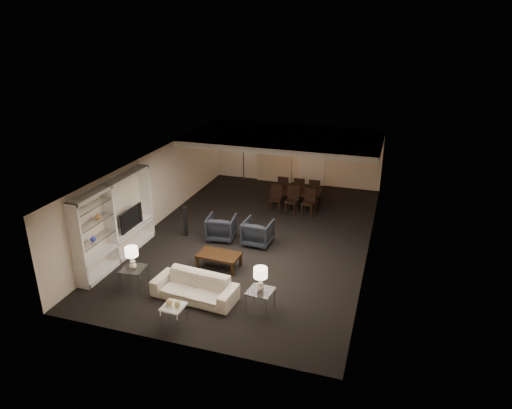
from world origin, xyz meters
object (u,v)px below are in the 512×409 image
object	(u,v)px
chair_nm	(292,201)
chair_nr	(308,203)
chair_fm	(300,189)
marble_table	(174,315)
television	(128,218)
chair_nl	(275,199)
chair_fl	(284,187)
coffee_table	(219,261)
table_lamp_right	(260,280)
chair_fr	(315,190)
vase_amber	(98,216)
side_table_right	(260,300)
armchair_right	(258,232)
pendant_light	(292,151)
side_table_left	(134,278)
armchair_left	(221,227)
floor_speaker	(185,221)
floor_lamp	(243,163)
vase_blue	(93,238)
table_lamp_left	(132,258)
dining_table	(296,198)
sofa	(195,287)

from	to	relation	value
chair_nm	chair_nr	world-z (taller)	same
chair_nm	chair_fm	world-z (taller)	same
marble_table	television	size ratio (longest dim) A/B	0.45
chair_nl	chair_fl	distance (m)	1.30
coffee_table	chair_fl	xyz separation A→B (m)	(0.41, 5.71, 0.26)
table_lamp_right	chair_fr	xyz separation A→B (m)	(-0.09, 7.31, -0.37)
vase_amber	chair_fm	bearing A→B (deg)	60.15
side_table_right	armchair_right	bearing A→B (deg)	108.43
pendant_light	chair_nm	distance (m)	1.96
side_table_left	chair_fr	size ratio (longest dim) A/B	0.61
armchair_left	floor_speaker	bearing A→B (deg)	-1.92
floor_speaker	chair_fr	distance (m)	5.34
vase_amber	chair_nl	xyz separation A→B (m)	(3.33, 5.55, -1.17)
chair_fl	floor_lamp	size ratio (longest dim) A/B	0.63
side_table_right	chair_fl	distance (m)	7.43
vase_blue	floor_speaker	xyz separation A→B (m)	(1.15, 3.04, -0.64)
side_table_left	television	distance (m)	2.27
side_table_left	table_lamp_right	world-z (taller)	table_lamp_right
chair_nl	chair_nr	size ratio (longest dim) A/B	1.00
armchair_right	table_lamp_left	xyz separation A→B (m)	(-2.30, -3.30, 0.45)
chair_fl	chair_fm	bearing A→B (deg)	-177.92
television	table_lamp_left	bearing A→B (deg)	-145.71
table_lamp_left	dining_table	bearing A→B (deg)	67.90
armchair_right	sofa	bearing A→B (deg)	82.46
marble_table	chair_nm	size ratio (longest dim) A/B	0.51
side_table_right	floor_speaker	world-z (taller)	floor_speaker
television	side_table_right	bearing A→B (deg)	-110.90
marble_table	dining_table	xyz separation A→B (m)	(1.01, 7.76, 0.08)
floor_speaker	chair_fl	distance (m)	4.67
vase_amber	chair_fl	distance (m)	7.71
vase_blue	coffee_table	bearing A→B (deg)	26.43
vase_blue	chair_nm	bearing A→B (deg)	56.16
floor_speaker	vase_blue	bearing A→B (deg)	-121.00
pendant_light	floor_speaker	size ratio (longest dim) A/B	0.52
armchair_left	coffee_table	bearing A→B (deg)	101.89
table_lamp_right	chair_fl	bearing A→B (deg)	100.04
chair_nl	television	bearing A→B (deg)	-129.68
television	pendant_light	bearing A→B (deg)	-32.89
chair_fm	floor_lamp	world-z (taller)	floor_lamp
vase_blue	table_lamp_left	bearing A→B (deg)	-6.73
sofa	floor_lamp	bearing A→B (deg)	106.78
television	chair_nm	world-z (taller)	television
television	side_table_left	bearing A→B (deg)	-145.71
dining_table	chair_nm	xyz separation A→B (m)	(0.00, -0.65, 0.15)
sofa	table_lamp_right	distance (m)	1.78
sofa	television	distance (m)	3.47
chair_fr	floor_lamp	size ratio (longest dim) A/B	0.63
side_table_left	vase_blue	xyz separation A→B (m)	(-1.23, 0.14, 0.87)
vase_blue	chair_nr	size ratio (longest dim) A/B	0.17
armchair_left	marble_table	size ratio (longest dim) A/B	1.79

